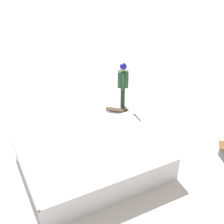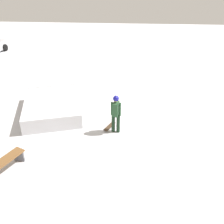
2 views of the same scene
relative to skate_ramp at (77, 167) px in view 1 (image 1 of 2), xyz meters
name	(u,v)px [view 1 (image 1 of 2)]	position (x,y,z in m)	size (l,w,h in m)	color
ground_plane	(67,160)	(0.28, -0.69, -0.32)	(60.00, 60.00, 0.00)	silver
skate_ramp	(77,167)	(0.00, 0.00, 0.00)	(5.94, 4.17, 0.74)	silver
skater	(123,82)	(-1.83, -3.43, 0.69)	(0.41, 0.44, 1.73)	black
skateboard	(117,110)	(-1.56, -3.13, -0.24)	(0.81, 0.50, 0.09)	#3F2D1E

